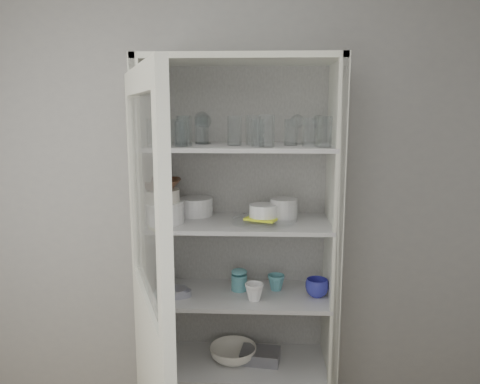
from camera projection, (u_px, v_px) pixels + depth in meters
The scene contains 36 objects.
wall_back at pixel (207, 204), 2.69m from camera, with size 3.60×0.02×2.60m, color #A09F9F.
pantry_cabinet at pixel (241, 274), 2.58m from camera, with size 1.00×0.45×2.10m.
cupboard_door at pixel (151, 349), 1.92m from camera, with size 0.37×0.85×2.00m.
tumbler_0 at pixel (153, 133), 2.25m from camera, with size 0.07×0.07×0.13m, color silver.
tumbler_1 at pixel (181, 134), 2.27m from camera, with size 0.06×0.06×0.12m, color silver.
tumbler_2 at pixel (184, 131), 2.29m from camera, with size 0.08×0.08×0.15m, color silver.
tumbler_3 at pixel (258, 133), 2.24m from camera, with size 0.07×0.07×0.13m, color silver.
tumbler_4 at pixel (267, 131), 2.25m from camera, with size 0.08×0.08×0.15m, color silver.
tumbler_5 at pixel (310, 132), 2.26m from camera, with size 0.07×0.07×0.14m, color silver.
tumbler_6 at pixel (324, 132), 2.24m from camera, with size 0.07×0.07×0.15m, color silver.
tumbler_7 at pixel (183, 130), 2.38m from camera, with size 0.07×0.07×0.15m, color silver.
tumbler_8 at pixel (172, 132), 2.42m from camera, with size 0.07×0.07×0.13m, color silver.
tumbler_9 at pixel (202, 131), 2.41m from camera, with size 0.07×0.07×0.14m, color silver.
tumbler_10 at pixel (234, 131), 2.35m from camera, with size 0.07×0.07×0.15m, color silver.
tumbler_11 at pixel (291, 132), 2.34m from camera, with size 0.07×0.07×0.13m, color silver.
goblet_0 at pixel (204, 128), 2.46m from camera, with size 0.08×0.08×0.17m, color silver, non-canonical shape.
goblet_1 at pixel (202, 126), 2.51m from camera, with size 0.08×0.08×0.18m, color silver, non-canonical shape.
goblet_2 at pixel (297, 128), 2.44m from camera, with size 0.07×0.07×0.17m, color silver, non-canonical shape.
goblet_3 at pixel (318, 128), 2.47m from camera, with size 0.07×0.07×0.16m, color silver, non-canonical shape.
plate_stack_front at pixel (161, 212), 2.42m from camera, with size 0.24×0.24×0.11m, color white.
plate_stack_back at pixel (196, 207), 2.59m from camera, with size 0.19×0.19×0.10m, color white.
cream_bowl at pixel (160, 195), 2.40m from camera, with size 0.20×0.20×0.06m, color white.
terracotta_bowl at pixel (160, 184), 2.39m from camera, with size 0.22×0.22×0.05m, color #4A2D1C.
glass_platter at pixel (263, 220), 2.43m from camera, with size 0.33×0.33×0.02m, color silver.
yellow_trivet at pixel (263, 218), 2.43m from camera, with size 0.16×0.16×0.01m, color #FFF73C.
white_ramekin at pixel (263, 211), 2.42m from camera, with size 0.15×0.15×0.06m, color white.
grey_bowl_stack at pixel (284, 210), 2.45m from camera, with size 0.14×0.14×0.12m, color silver.
mug_blue at pixel (317, 288), 2.47m from camera, with size 0.12×0.12×0.10m, color #2734A2.
mug_teal at pixel (276, 282), 2.56m from camera, with size 0.09×0.09×0.09m, color teal.
mug_white at pixel (254, 292), 2.42m from camera, with size 0.10×0.10×0.09m, color white.
teal_jar at pixel (239, 281), 2.56m from camera, with size 0.09×0.09×0.11m.
measuring_cups at pixel (177, 292), 2.48m from camera, with size 0.11×0.11×0.04m, color silver.
white_canister at pixel (165, 280), 2.56m from camera, with size 0.10×0.10×0.12m, color white.
cream_dish at pixel (233, 353), 2.60m from camera, with size 0.26×0.26×0.08m, color white.
tin_box at pixel (260, 356), 2.59m from camera, with size 0.21×0.15×0.06m, color gray.
tumbler_12 at pixel (253, 130), 2.37m from camera, with size 0.08×0.08×0.15m, color silver.
Camera 1 is at (0.31, -1.12, 1.85)m, focal length 35.00 mm.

